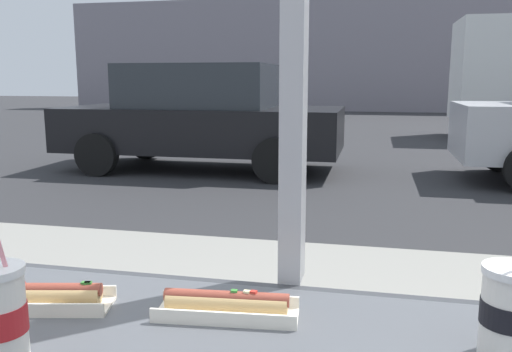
{
  "coord_description": "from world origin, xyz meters",
  "views": [
    {
      "loc": [
        0.17,
        -1.07,
        1.44
      ],
      "look_at": [
        -0.47,
        1.81,
        0.9
      ],
      "focal_mm": 37.67,
      "sensor_mm": 36.0,
      "label": 1
    }
  ],
  "objects": [
    {
      "name": "hotdog_tray_far",
      "position": [
        -0.09,
        -0.14,
        1.01
      ],
      "size": [
        0.28,
        0.12,
        0.05
      ],
      "color": "silver",
      "rests_on": "window_counter"
    },
    {
      "name": "sidewalk_strip",
      "position": [
        0.0,
        1.6,
        0.08
      ],
      "size": [
        16.0,
        2.8,
        0.16
      ],
      "primitive_type": "cube",
      "color": "gray",
      "rests_on": "ground"
    },
    {
      "name": "hotdog_tray_near",
      "position": [
        -0.46,
        -0.18,
        1.01
      ],
      "size": [
        0.28,
        0.15,
        0.05
      ],
      "color": "beige",
      "rests_on": "window_counter"
    },
    {
      "name": "ground_plane",
      "position": [
        0.0,
        8.0,
        0.0
      ],
      "size": [
        60.0,
        60.0,
        0.0
      ],
      "primitive_type": "plane",
      "color": "#2D2D30"
    },
    {
      "name": "parked_car_black",
      "position": [
        -2.5,
        7.0,
        0.84
      ],
      "size": [
        4.35,
        1.97,
        1.65
      ],
      "color": "black",
      "rests_on": "ground"
    },
    {
      "name": "soda_cup_right",
      "position": [
        0.4,
        -0.19,
        1.07
      ],
      "size": [
        0.1,
        0.1,
        0.31
      ],
      "color": "silver",
      "rests_on": "window_counter"
    },
    {
      "name": "building_facade_far",
      "position": [
        0.0,
        23.43,
        2.45
      ],
      "size": [
        28.0,
        1.2,
        4.91
      ],
      "primitive_type": "cube",
      "color": "gray",
      "rests_on": "ground"
    }
  ]
}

